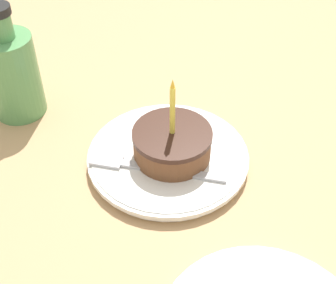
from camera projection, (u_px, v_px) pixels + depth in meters
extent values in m
cube|color=tan|center=(188.00, 170.00, 0.70)|extent=(2.40, 2.40, 0.04)
cylinder|color=white|center=(168.00, 157.00, 0.68)|extent=(0.22, 0.22, 0.02)
cylinder|color=white|center=(168.00, 156.00, 0.68)|extent=(0.23, 0.23, 0.01)
cylinder|color=brown|center=(172.00, 146.00, 0.66)|extent=(0.11, 0.11, 0.04)
cylinder|color=#381E14|center=(172.00, 134.00, 0.64)|extent=(0.11, 0.11, 0.01)
cylinder|color=#EAD84C|center=(172.00, 111.00, 0.61)|extent=(0.01, 0.01, 0.08)
cone|color=yellow|center=(173.00, 83.00, 0.59)|extent=(0.01, 0.01, 0.01)
cube|color=#B2B2B7|center=(173.00, 171.00, 0.64)|extent=(0.13, 0.10, 0.00)
cube|color=#B2B2B7|center=(106.00, 161.00, 0.66)|extent=(0.05, 0.05, 0.00)
cylinder|color=#599959|center=(13.00, 76.00, 0.73)|extent=(0.08, 0.08, 0.13)
cylinder|color=#599959|center=(0.00, 26.00, 0.67)|extent=(0.04, 0.04, 0.04)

